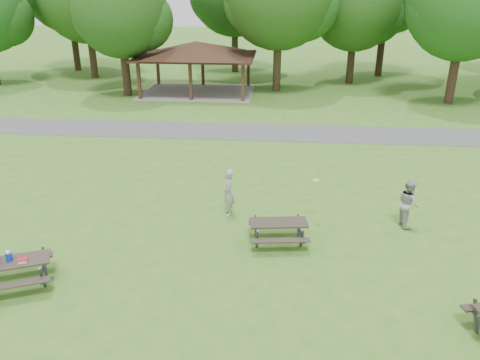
% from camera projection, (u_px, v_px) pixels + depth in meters
% --- Properties ---
extents(ground, '(160.00, 160.00, 0.00)m').
position_uv_depth(ground, '(194.00, 274.00, 13.51)').
color(ground, '#3B6D1F').
rests_on(ground, ground).
extents(asphalt_path, '(120.00, 3.20, 0.02)m').
position_uv_depth(asphalt_path, '(238.00, 131.00, 26.34)').
color(asphalt_path, '#49494B').
rests_on(asphalt_path, ground).
extents(pavilion, '(8.60, 7.01, 3.76)m').
position_uv_depth(pavilion, '(196.00, 51.00, 34.64)').
color(pavilion, '#361E13').
rests_on(pavilion, ground).
extents(tree_row_d, '(6.93, 6.60, 9.27)m').
position_uv_depth(tree_row_d, '(122.00, 13.00, 32.62)').
color(tree_row_d, black).
rests_on(tree_row_d, ground).
extents(tree_row_f, '(7.35, 7.00, 9.55)m').
position_uv_depth(tree_row_f, '(357.00, 9.00, 36.74)').
color(tree_row_f, black).
rests_on(tree_row_f, ground).
extents(tree_row_g, '(7.77, 7.40, 10.25)m').
position_uv_depth(tree_row_g, '(466.00, 6.00, 30.11)').
color(tree_row_g, '#321E16').
rests_on(tree_row_g, ground).
extents(picnic_table_near, '(2.39, 2.18, 1.35)m').
position_uv_depth(picnic_table_near, '(4.00, 264.00, 12.59)').
color(picnic_table_near, '#2F2822').
rests_on(picnic_table_near, ground).
extents(picnic_table_middle, '(2.00, 1.68, 0.79)m').
position_uv_depth(picnic_table_middle, '(278.00, 227.00, 14.89)').
color(picnic_table_middle, '#2B251F').
rests_on(picnic_table_middle, ground).
extents(frisbee_in_flight, '(0.29, 0.29, 0.02)m').
position_uv_depth(frisbee_in_flight, '(316.00, 180.00, 16.03)').
color(frisbee_in_flight, yellow).
rests_on(frisbee_in_flight, ground).
extents(frisbee_thrower, '(0.53, 0.70, 1.73)m').
position_uv_depth(frisbee_thrower, '(228.00, 193.00, 16.65)').
color(frisbee_thrower, '#9C9C9F').
rests_on(frisbee_thrower, ground).
extents(frisbee_catcher, '(0.79, 0.93, 1.68)m').
position_uv_depth(frisbee_catcher, '(408.00, 203.00, 15.91)').
color(frisbee_catcher, '#9D9DA0').
rests_on(frisbee_catcher, ground).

